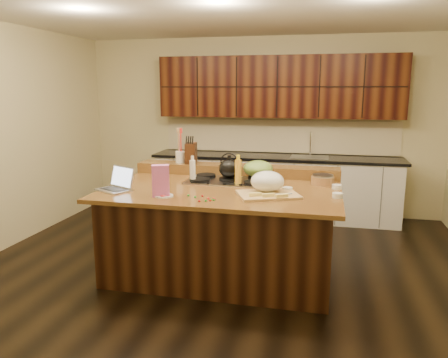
# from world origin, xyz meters

# --- Properties ---
(room) EXTENTS (5.52, 5.02, 2.72)m
(room) POSITION_xyz_m (0.00, 0.00, 1.35)
(room) COLOR black
(room) RESTS_ON ground
(island) EXTENTS (2.40, 1.60, 0.92)m
(island) POSITION_xyz_m (0.00, 0.00, 0.46)
(island) COLOR black
(island) RESTS_ON ground
(back_ledge) EXTENTS (2.40, 0.30, 0.12)m
(back_ledge) POSITION_xyz_m (0.00, 0.70, 0.98)
(back_ledge) COLOR black
(back_ledge) RESTS_ON island
(cooktop) EXTENTS (0.92, 0.52, 0.05)m
(cooktop) POSITION_xyz_m (0.00, 0.30, 0.94)
(cooktop) COLOR gray
(cooktop) RESTS_ON island
(back_counter) EXTENTS (3.70, 0.66, 2.40)m
(back_counter) POSITION_xyz_m (0.30, 2.23, 0.98)
(back_counter) COLOR silver
(back_counter) RESTS_ON ground
(kettle) EXTENTS (0.28, 0.28, 0.20)m
(kettle) POSITION_xyz_m (0.00, 0.30, 1.07)
(kettle) COLOR black
(kettle) RESTS_ON cooktop
(green_bowl) EXTENTS (0.43, 0.43, 0.18)m
(green_bowl) POSITION_xyz_m (0.30, 0.43, 1.06)
(green_bowl) COLOR olive
(green_bowl) RESTS_ON cooktop
(laptop) EXTENTS (0.42, 0.39, 0.23)m
(laptop) POSITION_xyz_m (-1.02, -0.34, 0.98)
(laptop) COLOR #B7B7BC
(laptop) RESTS_ON island
(oil_bottle) EXTENTS (0.07, 0.07, 0.27)m
(oil_bottle) POSITION_xyz_m (0.13, 0.17, 1.06)
(oil_bottle) COLOR gold
(oil_bottle) RESTS_ON island
(vinegar_bottle) EXTENTS (0.08, 0.08, 0.25)m
(vinegar_bottle) POSITION_xyz_m (-0.37, 0.14, 1.04)
(vinegar_bottle) COLOR silver
(vinegar_bottle) RESTS_ON island
(wooden_tray) EXTENTS (0.67, 0.59, 0.23)m
(wooden_tray) POSITION_xyz_m (0.49, -0.20, 1.02)
(wooden_tray) COLOR tan
(wooden_tray) RESTS_ON island
(ramekin_a) EXTENTS (0.11, 0.11, 0.04)m
(ramekin_a) POSITION_xyz_m (0.67, -0.04, 0.94)
(ramekin_a) COLOR white
(ramekin_a) RESTS_ON island
(ramekin_b) EXTENTS (0.10, 0.10, 0.04)m
(ramekin_b) POSITION_xyz_m (1.15, -0.18, 0.94)
(ramekin_b) COLOR white
(ramekin_b) RESTS_ON island
(ramekin_c) EXTENTS (0.11, 0.11, 0.04)m
(ramekin_c) POSITION_xyz_m (1.15, 0.20, 0.94)
(ramekin_c) COLOR white
(ramekin_c) RESTS_ON island
(strainer_bowl) EXTENTS (0.29, 0.29, 0.09)m
(strainer_bowl) POSITION_xyz_m (1.01, 0.37, 0.97)
(strainer_bowl) COLOR #996B3F
(strainer_bowl) RESTS_ON island
(kitchen_timer) EXTENTS (0.10, 0.10, 0.07)m
(kitchen_timer) POSITION_xyz_m (0.52, -0.17, 0.96)
(kitchen_timer) COLOR silver
(kitchen_timer) RESTS_ON island
(pink_bag) EXTENTS (0.18, 0.14, 0.30)m
(pink_bag) POSITION_xyz_m (-0.49, -0.50, 1.07)
(pink_bag) COLOR #D865B6
(pink_bag) RESTS_ON island
(candy_plate) EXTENTS (0.19, 0.19, 0.01)m
(candy_plate) POSITION_xyz_m (-0.46, -0.50, 0.93)
(candy_plate) COLOR white
(candy_plate) RESTS_ON island
(package_box) EXTENTS (0.11, 0.09, 0.15)m
(package_box) POSITION_xyz_m (-1.15, -0.05, 0.99)
(package_box) COLOR gold
(package_box) RESTS_ON island
(utensil_crock) EXTENTS (0.13, 0.13, 0.14)m
(utensil_crock) POSITION_xyz_m (-0.70, 0.70, 1.11)
(utensil_crock) COLOR white
(utensil_crock) RESTS_ON back_ledge
(knife_block) EXTENTS (0.15, 0.21, 0.24)m
(knife_block) POSITION_xyz_m (-0.56, 0.70, 1.16)
(knife_block) COLOR black
(knife_block) RESTS_ON back_ledge
(gumdrop_0) EXTENTS (0.02, 0.02, 0.02)m
(gumdrop_0) POSITION_xyz_m (0.03, -0.51, 0.93)
(gumdrop_0) COLOR red
(gumdrop_0) RESTS_ON island
(gumdrop_1) EXTENTS (0.02, 0.02, 0.02)m
(gumdrop_1) POSITION_xyz_m (-0.02, -0.60, 0.93)
(gumdrop_1) COLOR #198C26
(gumdrop_1) RESTS_ON island
(gumdrop_2) EXTENTS (0.02, 0.02, 0.02)m
(gumdrop_2) POSITION_xyz_m (0.04, -0.53, 0.93)
(gumdrop_2) COLOR red
(gumdrop_2) RESTS_ON island
(gumdrop_3) EXTENTS (0.02, 0.02, 0.02)m
(gumdrop_3) POSITION_xyz_m (0.04, -0.55, 0.93)
(gumdrop_3) COLOR #198C26
(gumdrop_3) RESTS_ON island
(gumdrop_4) EXTENTS (0.02, 0.02, 0.02)m
(gumdrop_4) POSITION_xyz_m (-0.02, -0.51, 0.93)
(gumdrop_4) COLOR red
(gumdrop_4) RESTS_ON island
(gumdrop_5) EXTENTS (0.02, 0.02, 0.02)m
(gumdrop_5) POSITION_xyz_m (-0.15, -0.49, 0.93)
(gumdrop_5) COLOR #198C26
(gumdrop_5) RESTS_ON island
(gumdrop_6) EXTENTS (0.02, 0.02, 0.02)m
(gumdrop_6) POSITION_xyz_m (-0.07, -0.62, 0.93)
(gumdrop_6) COLOR red
(gumdrop_6) RESTS_ON island
(gumdrop_7) EXTENTS (0.02, 0.02, 0.02)m
(gumdrop_7) POSITION_xyz_m (0.01, -0.55, 0.93)
(gumdrop_7) COLOR #198C26
(gumdrop_7) RESTS_ON island
(gumdrop_8) EXTENTS (0.02, 0.02, 0.02)m
(gumdrop_8) POSITION_xyz_m (-0.10, -0.43, 0.93)
(gumdrop_8) COLOR red
(gumdrop_8) RESTS_ON island
(gumdrop_9) EXTENTS (0.02, 0.02, 0.02)m
(gumdrop_9) POSITION_xyz_m (-0.24, -0.44, 0.93)
(gumdrop_9) COLOR #198C26
(gumdrop_9) RESTS_ON island
(gumdrop_10) EXTENTS (0.02, 0.02, 0.02)m
(gumdrop_10) POSITION_xyz_m (0.02, -0.58, 0.93)
(gumdrop_10) COLOR red
(gumdrop_10) RESTS_ON island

